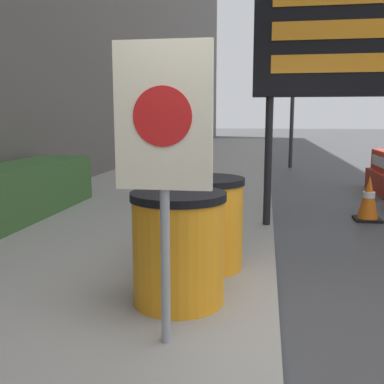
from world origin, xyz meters
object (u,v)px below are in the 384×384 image
(message_board, at_px, (345,31))
(traffic_cone_near, at_px, (369,199))
(warning_sign, at_px, (163,140))
(traffic_light_near_curb, at_px, (293,84))
(barrel_drum_foreground, at_px, (179,247))
(barrel_drum_middle, at_px, (205,223))

(message_board, xyz_separation_m, traffic_cone_near, (0.67, 1.14, -2.30))
(traffic_cone_near, bearing_deg, warning_sign, -115.95)
(warning_sign, bearing_deg, traffic_light_near_curb, 83.23)
(barrel_drum_foreground, relative_size, traffic_cone_near, 1.24)
(barrel_drum_middle, relative_size, message_board, 0.25)
(barrel_drum_foreground, height_order, barrel_drum_middle, same)
(message_board, distance_m, traffic_light_near_curb, 8.38)
(warning_sign, distance_m, traffic_light_near_curb, 11.90)
(message_board, bearing_deg, traffic_light_near_curb, 90.97)
(message_board, height_order, traffic_cone_near, message_board)
(barrel_drum_middle, relative_size, traffic_cone_near, 1.24)
(warning_sign, distance_m, message_board, 3.91)
(barrel_drum_foreground, height_order, traffic_light_near_curb, traffic_light_near_curb)
(barrel_drum_foreground, relative_size, warning_sign, 0.46)
(barrel_drum_foreground, xyz_separation_m, traffic_light_near_curb, (1.44, 11.10, 1.99))
(traffic_light_near_curb, bearing_deg, barrel_drum_foreground, -97.39)
(warning_sign, xyz_separation_m, traffic_cone_near, (2.20, 4.53, -1.11))
(barrel_drum_foreground, bearing_deg, warning_sign, -86.38)
(message_board, xyz_separation_m, traffic_light_near_curb, (-0.14, 8.38, -0.07))
(barrel_drum_middle, xyz_separation_m, traffic_cone_near, (2.15, 3.00, -0.24))
(message_board, height_order, traffic_light_near_curb, traffic_light_near_curb)
(barrel_drum_foreground, xyz_separation_m, message_board, (1.58, 2.72, 2.06))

